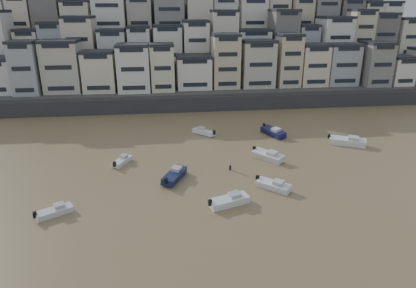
{
  "coord_description": "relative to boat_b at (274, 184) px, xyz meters",
  "views": [
    {
      "loc": [
        2.99,
        -23.06,
        23.61
      ],
      "look_at": [
        9.71,
        30.0,
        4.0
      ],
      "focal_mm": 32.0,
      "sensor_mm": 36.0,
      "label": 1
    }
  ],
  "objects": [
    {
      "name": "boat_e",
      "position": [
        2.18,
        10.51,
        0.1
      ],
      "size": [
        5.31,
        6.06,
        1.67
      ],
      "primitive_type": null,
      "rotation": [
        0.0,
        0.0,
        -0.92
      ],
      "color": "silver",
      "rests_on": "ground"
    },
    {
      "name": "boat_g",
      "position": [
        18.62,
        15.52,
        0.22
      ],
      "size": [
        7.19,
        5.35,
        1.9
      ],
      "primitive_type": null,
      "rotation": [
        0.0,
        0.0,
        -0.5
      ],
      "color": "silver",
      "rests_on": "ground"
    },
    {
      "name": "boat_f",
      "position": [
        -21.62,
        11.82,
        -0.1
      ],
      "size": [
        3.43,
        4.78,
        1.25
      ],
      "primitive_type": null,
      "rotation": [
        0.0,
        0.0,
        1.1
      ],
      "color": "silver",
      "rests_on": "ground"
    },
    {
      "name": "boat_a",
      "position": [
        -6.89,
        -3.57,
        0.06
      ],
      "size": [
        6.07,
        3.68,
        1.57
      ],
      "primitive_type": null,
      "rotation": [
        0.0,
        0.0,
        0.33
      ],
      "color": "white",
      "rests_on": "ground"
    },
    {
      "name": "boat_i",
      "position": [
        6.69,
        22.64,
        0.17
      ],
      "size": [
        4.3,
        6.93,
        1.8
      ],
      "primitive_type": null,
      "rotation": [
        0.0,
        0.0,
        -1.22
      ],
      "color": "#151742",
      "rests_on": "ground"
    },
    {
      "name": "boat_b",
      "position": [
        0.0,
        0.0,
        0.0
      ],
      "size": [
        5.07,
        4.96,
        1.46
      ],
      "primitive_type": null,
      "rotation": [
        0.0,
        0.0,
        -0.76
      ],
      "color": "silver",
      "rests_on": "ground"
    },
    {
      "name": "person_pink",
      "position": [
        -4.75,
        7.2,
        0.14
      ],
      "size": [
        0.44,
        0.44,
        1.74
      ],
      "primitive_type": null,
      "color": "#D19D93",
      "rests_on": "ground"
    },
    {
      "name": "harbor_wall",
      "position": [
        -7.78,
        43.43,
        1.02
      ],
      "size": [
        140.0,
        3.0,
        3.5
      ],
      "primitive_type": "cube",
      "color": "#38383A",
      "rests_on": "ground"
    },
    {
      "name": "hillside",
      "position": [
        -3.05,
        83.27,
        12.28
      ],
      "size": [
        141.04,
        66.0,
        50.0
      ],
      "color": "#4C4C47",
      "rests_on": "ground"
    },
    {
      "name": "boat_c",
      "position": [
        -13.49,
        4.89,
        0.12
      ],
      "size": [
        4.49,
        6.47,
        1.69
      ],
      "primitive_type": null,
      "rotation": [
        0.0,
        0.0,
        1.13
      ],
      "color": "#161F45",
      "rests_on": "ground"
    },
    {
      "name": "boat_h",
      "position": [
        -6.8,
        24.87,
        -0.0
      ],
      "size": [
        5.02,
        4.95,
        1.45
      ],
      "primitive_type": null,
      "rotation": [
        0.0,
        0.0,
        2.37
      ],
      "color": "silver",
      "rests_on": "ground"
    },
    {
      "name": "boat_j",
      "position": [
        -28.33,
        -3.33,
        -0.09
      ],
      "size": [
        4.79,
        3.64,
        1.27
      ],
      "primitive_type": null,
      "rotation": [
        0.0,
        0.0,
        0.52
      ],
      "color": "silver",
      "rests_on": "ground"
    }
  ]
}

